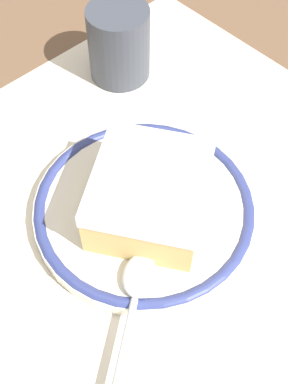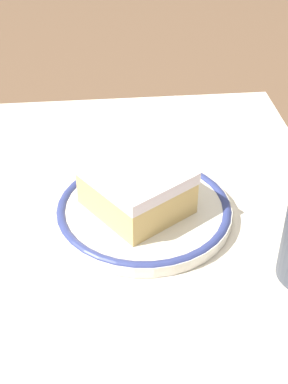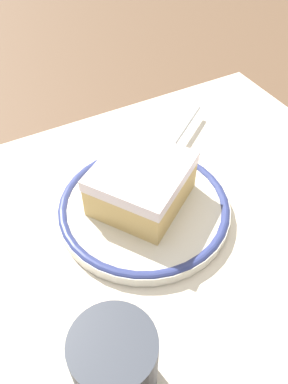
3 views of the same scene
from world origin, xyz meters
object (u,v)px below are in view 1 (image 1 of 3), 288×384
Objects in this scene: plate at (144,209)px; cup at (119,47)px; spoon at (135,298)px; cake_slice at (149,195)px.

cup reaches higher than plate.
plate is 0.09m from spoon.
cup reaches higher than spoon.
plate is 2.48× the size of cup.
cup is at bearing -124.99° from plate.
cake_slice is at bearing 81.00° from plate.
cake_slice is 1.00× the size of spoon.
spoon is 1.70× the size of cup.
spoon is 0.26m from cup.
cup is (-0.10, -0.15, 0.03)m from plate.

